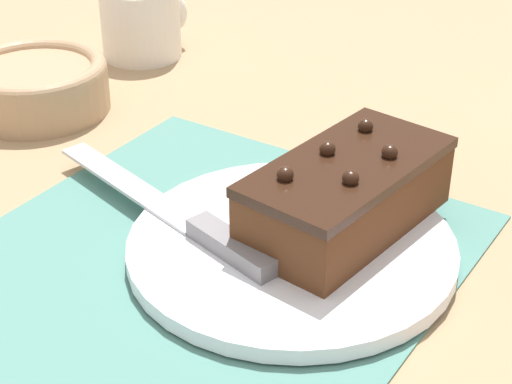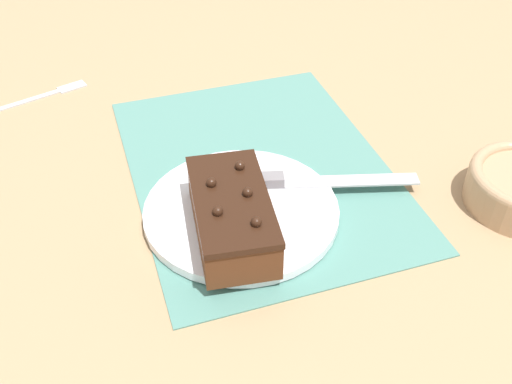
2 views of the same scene
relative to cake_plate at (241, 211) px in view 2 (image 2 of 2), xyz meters
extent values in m
plane|color=#9E7F5B|center=(-0.09, 0.05, -0.01)|extent=(3.00, 3.00, 0.00)
cube|color=slate|center=(-0.09, 0.05, -0.01)|extent=(0.46, 0.34, 0.00)
cylinder|color=white|center=(0.00, 0.00, 0.00)|extent=(0.24, 0.24, 0.01)
cube|color=#512D19|center=(0.04, -0.02, 0.03)|extent=(0.17, 0.10, 0.05)
cube|color=black|center=(0.04, -0.02, 0.06)|extent=(0.18, 0.10, 0.01)
sphere|color=black|center=(-0.01, 0.00, 0.06)|extent=(0.01, 0.01, 0.01)
sphere|color=black|center=(0.01, -0.04, 0.06)|extent=(0.01, 0.01, 0.01)
sphere|color=black|center=(0.04, 0.00, 0.06)|extent=(0.01, 0.01, 0.01)
sphere|color=black|center=(0.06, -0.04, 0.06)|extent=(0.01, 0.01, 0.01)
sphere|color=black|center=(0.09, -0.01, 0.06)|extent=(0.01, 0.01, 0.01)
cube|color=slate|center=(-0.04, 0.03, 0.01)|extent=(0.04, 0.08, 0.01)
cube|color=#B7BABF|center=(0.00, 0.15, 0.01)|extent=(0.07, 0.18, 0.00)
cube|color=#B7BABF|center=(-0.37, -0.24, -0.01)|extent=(0.04, 0.10, 0.01)
cube|color=#B7BABF|center=(-0.39, -0.17, -0.01)|extent=(0.03, 0.05, 0.01)
camera|label=1|loc=(-0.45, -0.26, 0.35)|focal=60.00mm
camera|label=2|loc=(0.53, -0.16, 0.49)|focal=42.00mm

